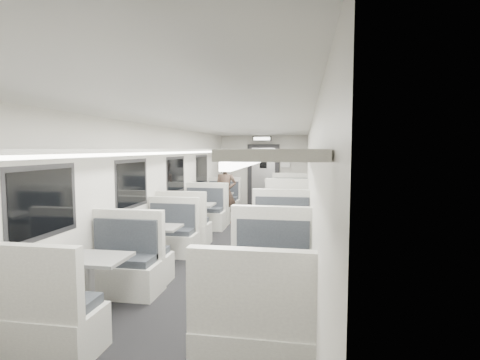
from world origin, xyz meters
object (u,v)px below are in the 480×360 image
at_px(booth_right_c, 278,246).
at_px(passenger, 225,192).
at_px(booth_left_b, 195,219).
at_px(booth_right_b, 286,218).
at_px(booth_left_a, 217,205).
at_px(booth_left_d, 91,287).
at_px(booth_right_d, 265,295).
at_px(booth_left_c, 156,246).
at_px(vestibule_door, 263,175).
at_px(exit_sign, 262,139).
at_px(booth_right_a, 289,205).

distance_m(booth_right_c, passenger, 4.06).
xyz_separation_m(booth_left_b, booth_right_b, (2.00, 0.52, -0.01)).
xyz_separation_m(booth_left_a, booth_right_c, (2.00, -4.29, 0.04)).
relative_size(booth_left_d, booth_right_d, 0.96).
bearing_deg(booth_left_a, booth_left_c, -90.00).
distance_m(booth_right_c, vestibule_door, 7.10).
xyz_separation_m(vestibule_door, exit_sign, (0.00, -0.49, 1.24)).
bearing_deg(vestibule_door, booth_right_d, -83.66).
relative_size(booth_right_d, exit_sign, 3.49).
xyz_separation_m(booth_left_c, booth_right_d, (2.00, -1.84, 0.04)).
xyz_separation_m(booth_left_b, booth_right_c, (2.00, -2.09, 0.03)).
bearing_deg(booth_left_a, vestibule_door, 69.71).
bearing_deg(booth_right_c, vestibule_door, 98.14).
distance_m(booth_left_a, booth_left_c, 4.45).
relative_size(booth_left_b, booth_left_c, 1.06).
bearing_deg(vestibule_door, booth_right_a, -68.51).
distance_m(booth_left_d, passenger, 5.78).
xyz_separation_m(booth_left_c, booth_right_b, (2.00, 2.77, 0.01)).
distance_m(booth_left_b, booth_left_d, 4.15).
height_order(booth_right_d, vestibule_door, vestibule_door).
relative_size(booth_right_a, passenger, 1.41).
bearing_deg(passenger, booth_right_c, -67.00).
height_order(booth_right_a, vestibule_door, vestibule_door).
xyz_separation_m(booth_right_c, passenger, (-1.65, 3.69, 0.40)).
height_order(booth_left_d, booth_right_a, booth_right_a).
xyz_separation_m(booth_left_b, booth_right_d, (2.00, -4.09, 0.02)).
xyz_separation_m(booth_left_d, booth_right_d, (2.00, 0.06, 0.02)).
relative_size(booth_left_d, exit_sign, 3.35).
bearing_deg(booth_left_c, booth_left_d, -90.00).
relative_size(booth_right_c, passenger, 1.40).
xyz_separation_m(booth_left_a, booth_right_b, (2.00, -1.68, 0.00)).
bearing_deg(booth_right_b, passenger, 146.63).
bearing_deg(passenger, vestibule_door, 77.92).
relative_size(booth_left_a, booth_right_d, 0.94).
relative_size(booth_right_a, vestibule_door, 1.08).
bearing_deg(booth_right_c, booth_right_a, 90.00).
distance_m(vestibule_door, exit_sign, 1.33).
distance_m(booth_left_a, exit_sign, 3.10).
bearing_deg(vestibule_door, booth_right_b, -77.16).
xyz_separation_m(booth_right_b, booth_right_c, (0.00, -2.61, 0.04)).
distance_m(booth_left_b, booth_right_a, 3.10).
relative_size(booth_left_b, booth_right_b, 1.02).
distance_m(booth_right_d, vestibule_door, 9.07).
bearing_deg(booth_left_d, exit_sign, 83.35).
bearing_deg(booth_right_b, exit_sign, 104.38).
height_order(booth_left_d, exit_sign, exit_sign).
bearing_deg(passenger, booth_right_d, -74.89).
distance_m(booth_left_c, booth_right_b, 3.42).
distance_m(booth_left_a, vestibule_door, 2.96).
xyz_separation_m(booth_left_a, booth_left_d, (0.00, -6.35, 0.01)).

